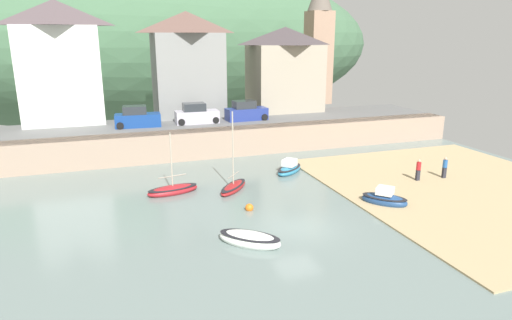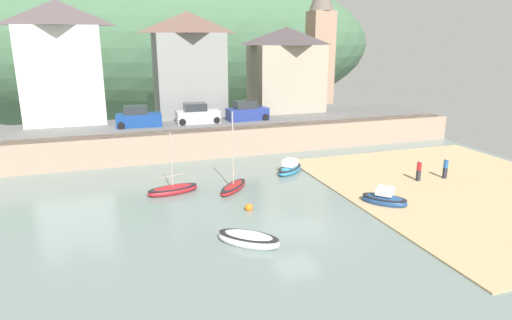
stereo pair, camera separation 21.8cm
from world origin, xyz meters
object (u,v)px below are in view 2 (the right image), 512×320
rowboat_small_beached (173,190)px  fishing_boat_green (233,187)px  waterfront_building_centre (189,64)px  person_near_water (446,167)px  church_with_spire (320,39)px  parked_car_end_of_row (247,112)px  parked_car_by_wall (197,115)px  waterfront_building_left (62,62)px  dinghy_open_wooden (248,239)px  sailboat_white_hull (384,200)px  motorboat_with_cabin (290,169)px  parked_car_near_slipway (138,118)px  person_on_slipway (419,169)px  mooring_buoy (249,208)px  waterfront_building_right (286,69)px

rowboat_small_beached → fishing_boat_green: (4.15, -0.74, -0.00)m
waterfront_building_centre → person_near_water: bearing=-53.3°
church_with_spire → parked_car_end_of_row: bearing=-144.9°
parked_car_by_wall → person_near_water: (15.61, -16.20, -2.22)m
waterfront_building_left → dinghy_open_wooden: bearing=-69.1°
sailboat_white_hull → parked_car_by_wall: bearing=161.3°
parked_car_end_of_row → motorboat_with_cabin: bearing=-92.5°
waterfront_building_left → fishing_boat_green: waterfront_building_left is taller
fishing_boat_green → sailboat_white_hull: (8.43, -5.86, 0.10)m
waterfront_building_centre → sailboat_white_hull: size_ratio=3.40×
parked_car_by_wall → parked_car_end_of_row: 5.02m
motorboat_with_cabin → parked_car_near_slipway: parked_car_near_slipway is taller
rowboat_small_beached → person_near_water: 20.31m
motorboat_with_cabin → person_on_slipway: bearing=-74.3°
sailboat_white_hull → mooring_buoy: bearing=-144.3°
parked_car_near_slipway → parked_car_by_wall: same height
person_near_water → sailboat_white_hull: bearing=-157.6°
parked_car_by_wall → person_near_water: parked_car_by_wall is taller
parked_car_near_slipway → person_on_slipway: bearing=-36.3°
waterfront_building_left → parked_car_near_slipway: (6.37, -4.50, -4.98)m
parked_car_near_slipway → mooring_buoy: bearing=-69.3°
person_on_slipway → parked_car_by_wall: bearing=129.6°
motorboat_with_cabin → person_near_water: (10.42, -5.47, 0.68)m
church_with_spire → parked_car_near_slipway: bearing=-159.5°
rowboat_small_beached → sailboat_white_hull: bearing=-39.4°
person_near_water → waterfront_building_right: bearing=102.5°
dinghy_open_wooden → fishing_boat_green: fishing_boat_green is taller
rowboat_small_beached → fishing_boat_green: 4.21m
dinghy_open_wooden → motorboat_with_cabin: size_ratio=1.07×
church_with_spire → person_on_slipway: church_with_spire is taller
person_on_slipway → person_near_water: 2.31m
waterfront_building_left → rowboat_small_beached: size_ratio=2.56×
waterfront_building_left → waterfront_building_centre: waterfront_building_left is taller
waterfront_building_right → motorboat_with_cabin: size_ratio=2.81×
motorboat_with_cabin → parked_car_by_wall: size_ratio=0.79×
fishing_boat_green → person_near_water: 16.11m
church_with_spire → rowboat_small_beached: (-21.51, -21.16, -9.99)m
parked_car_near_slipway → person_near_water: parked_car_near_slipway is taller
waterfront_building_centre → parked_car_end_of_row: size_ratio=2.52×
parked_car_end_of_row → mooring_buoy: (-5.38, -17.36, -3.05)m
parked_car_near_slipway → person_near_water: 26.74m
person_near_water → parked_car_end_of_row: bearing=123.2°
parked_car_near_slipway → person_on_slipway: (18.85, -16.07, -2.22)m
waterfront_building_right → person_on_slipway: (2.27, -20.57, -6.05)m
dinghy_open_wooden → parked_car_near_slipway: size_ratio=0.83×
motorboat_with_cabin → person_on_slipway: person_on_slipway is taller
person_on_slipway → parked_car_end_of_row: bearing=117.3°
fishing_boat_green → parked_car_end_of_row: fishing_boat_green is taller
parked_car_end_of_row → mooring_buoy: 18.43m
fishing_boat_green → parked_car_end_of_row: 14.69m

